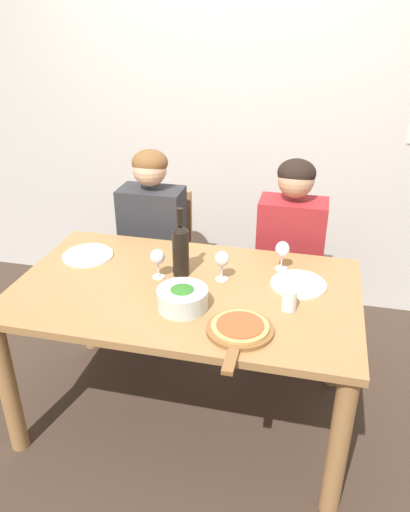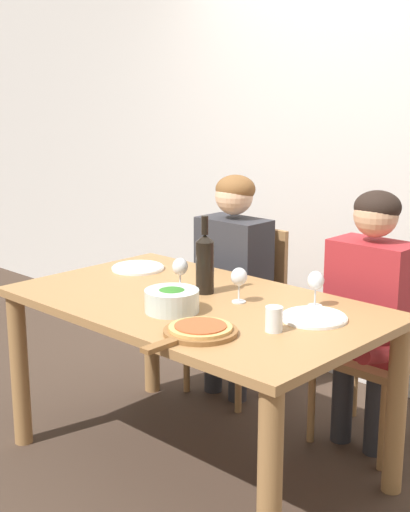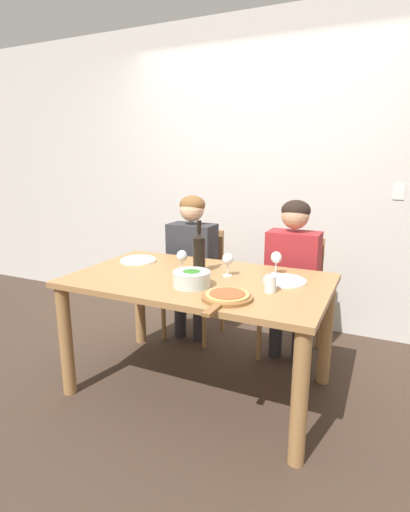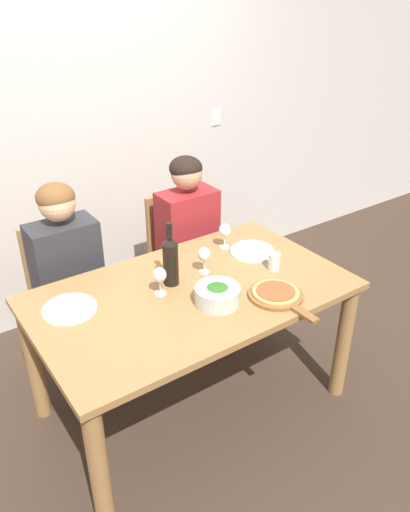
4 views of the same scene
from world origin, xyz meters
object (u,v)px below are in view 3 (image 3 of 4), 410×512
object	(u,v)px
dinner_plate_left	(138,260)
pizza_on_board	(227,297)
wine_glass_centre	(228,260)
chair_left	(197,279)
broccoli_bowl	(191,278)
person_woman	(191,255)
wine_glass_left	(182,257)
person_man	(292,266)
wine_bottle	(199,252)
wine_glass_right	(276,259)
water_tumbler	(271,284)
chair_right	(294,292)
dinner_plate_right	(285,281)

from	to	relation	value
dinner_plate_left	pizza_on_board	distance (m)	1.01
pizza_on_board	wine_glass_centre	bearing A→B (deg)	111.17
chair_left	broccoli_bowl	distance (m)	1.12
person_woman	wine_glass_left	world-z (taller)	person_woman
person_man	broccoli_bowl	bearing A→B (deg)	-114.92
person_man	wine_bottle	xyz separation A→B (m)	(-0.49, -0.58, 0.18)
wine_bottle	wine_glass_centre	bearing A→B (deg)	-1.71
wine_glass_right	broccoli_bowl	bearing A→B (deg)	-130.20
water_tumbler	chair_left	bearing A→B (deg)	135.25
broccoli_bowl	water_tumbler	world-z (taller)	broccoli_bowl
chair_left	pizza_on_board	bearing A→B (deg)	-57.11
chair_right	person_man	bearing A→B (deg)	-90.00
broccoli_bowl	water_tumbler	xyz separation A→B (m)	(0.45, 0.09, 0.00)
wine_bottle	dinner_plate_left	xyz separation A→B (m)	(-0.53, 0.07, -0.13)
broccoli_bowl	wine_bottle	bearing A→B (deg)	107.03
wine_glass_centre	wine_bottle	bearing A→B (deg)	178.29
chair_left	wine_glass_left	bearing A→B (deg)	-71.26
person_man	dinner_plate_right	xyz separation A→B (m)	(0.08, -0.55, 0.05)
chair_right	broccoli_bowl	xyz separation A→B (m)	(-0.40, -0.97, 0.33)
water_tumbler	wine_glass_centre	bearing A→B (deg)	150.69
broccoli_bowl	wine_glass_right	world-z (taller)	wine_glass_right
chair_right	wine_bottle	xyz separation A→B (m)	(-0.49, -0.69, 0.42)
wine_bottle	broccoli_bowl	distance (m)	0.31
chair_left	broccoli_bowl	xyz separation A→B (m)	(0.44, -0.97, 0.33)
pizza_on_board	chair_right	bearing A→B (deg)	83.44
person_man	dinner_plate_right	world-z (taller)	person_man
chair_right	pizza_on_board	distance (m)	1.15
broccoli_bowl	water_tumbler	size ratio (longest dim) A/B	2.34
person_man	wine_glass_left	size ratio (longest dim) A/B	8.03
person_woman	water_tumbler	world-z (taller)	person_woman
broccoli_bowl	pizza_on_board	distance (m)	0.30
person_woman	wine_glass_right	world-z (taller)	person_woman
dinner_plate_right	wine_bottle	bearing A→B (deg)	-177.62
dinner_plate_right	wine_glass_centre	distance (m)	0.38
chair_right	wine_bottle	size ratio (longest dim) A/B	2.62
person_woman	person_man	bearing A→B (deg)	0.00
person_woman	wine_glass_centre	size ratio (longest dim) A/B	8.03
pizza_on_board	wine_glass_right	xyz separation A→B (m)	(0.11, 0.58, 0.09)
wine_bottle	wine_glass_left	distance (m)	0.12
chair_left	wine_glass_left	xyz separation A→B (m)	(0.25, -0.74, 0.39)
chair_left	water_tumbler	bearing A→B (deg)	-44.75
dinner_plate_left	water_tumbler	xyz separation A→B (m)	(1.07, -0.27, 0.04)
chair_left	pizza_on_board	distance (m)	1.34
chair_left	chair_right	bearing A→B (deg)	0.00
chair_left	wine_glass_right	bearing A→B (deg)	-32.34
person_man	dinner_plate_right	distance (m)	0.56
water_tumbler	pizza_on_board	bearing A→B (deg)	-128.67
dinner_plate_right	person_woman	bearing A→B (deg)	148.96
water_tumbler	person_man	bearing A→B (deg)	93.70
person_man	chair_right	bearing A→B (deg)	90.00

